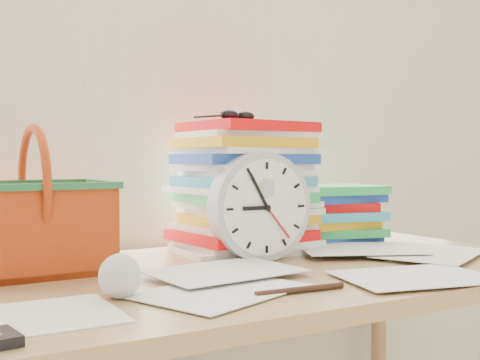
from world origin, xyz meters
TOP-DOWN VIEW (x-y plane):
  - curtain at (0.00, 1.98)m, footprint 2.40×0.01m
  - desk at (0.00, 1.60)m, footprint 1.40×0.70m
  - paper_stack at (0.13, 1.80)m, footprint 0.34×0.28m
  - clock at (0.09, 1.66)m, footprint 0.23×0.05m
  - sunglasses at (0.09, 1.77)m, footprint 0.14×0.13m
  - book_stack at (0.38, 1.78)m, footprint 0.29×0.24m
  - basket at (-0.36, 1.76)m, footprint 0.28×0.22m
  - crumpled_ball at (-0.29, 1.47)m, footprint 0.07×0.07m
  - pen at (-0.02, 1.36)m, footprint 0.17×0.02m
  - scattered_papers at (0.00, 1.60)m, footprint 1.26×0.42m

SIDE VIEW (x-z plane):
  - desk at x=0.00m, z-range 0.30..1.05m
  - pen at x=-0.02m, z-range 0.75..0.76m
  - scattered_papers at x=0.00m, z-range 0.75..0.77m
  - crumpled_ball at x=-0.29m, z-range 0.75..0.82m
  - book_stack at x=0.38m, z-range 0.75..0.90m
  - clock at x=0.09m, z-range 0.75..0.98m
  - basket at x=-0.36m, z-range 0.75..1.03m
  - paper_stack at x=0.13m, z-range 0.75..1.06m
  - sunglasses at x=0.09m, z-range 1.06..1.08m
  - curtain at x=0.00m, z-range 0.05..2.55m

